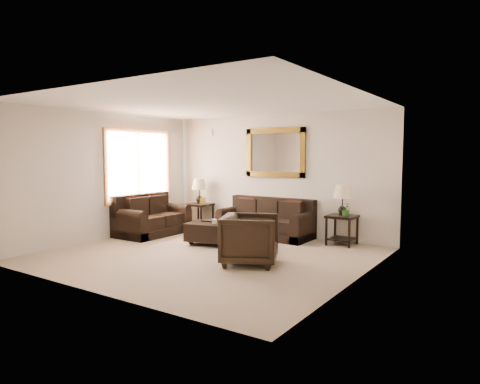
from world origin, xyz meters
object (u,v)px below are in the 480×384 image
Objects in this scene: sofa at (266,223)px; end_table_left at (199,196)px; loveseat at (151,220)px; armchair at (250,237)px; end_table_right at (342,206)px; coffee_table at (219,231)px.

sofa is 1.71× the size of end_table_left.
loveseat is 3.45m from armchair.
loveseat is at bearing -161.72° from end_table_right.
armchair is (1.33, -0.93, 0.18)m from coffee_table.
armchair is at bearing -106.59° from loveseat.
end_table_right reaches higher than loveseat.
end_table_left reaches higher than sofa.
coffee_table is (-2.04, -1.37, -0.52)m from end_table_right.
coffee_table is (-0.34, -1.28, -0.03)m from sofa.
armchair reaches higher than sofa.
armchair is (2.95, -2.31, -0.33)m from end_table_left.
end_table_left is at bearing -14.75° from loveseat.
end_table_left is (-1.96, 0.09, 0.48)m from sofa.
coffee_table is 1.64m from armchair.
loveseat reaches higher than sofa.
end_table_right is 0.86× the size of coffee_table.
sofa reaches higher than coffee_table.
loveseat is at bearing -151.97° from sofa.
sofa is at bearing -2.73° from end_table_left.
armchair is at bearing -107.12° from end_table_right.
end_table_right is 1.33× the size of armchair.
sofa is at bearing -176.80° from end_table_right.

